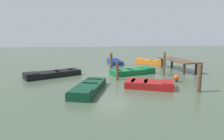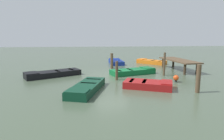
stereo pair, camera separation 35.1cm
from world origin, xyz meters
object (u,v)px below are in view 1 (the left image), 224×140
at_px(mooring_piling_far_right, 117,71).
at_px(dock_segment, 178,61).
at_px(rowboat_orange, 150,62).
at_px(mooring_piling_mid_left, 111,61).
at_px(rowboat_blue, 115,62).
at_px(rowboat_red, 150,84).
at_px(rowboat_dark_green, 89,88).
at_px(mooring_piling_near_left, 164,64).
at_px(rowboat_green, 133,71).
at_px(marker_buoy, 176,78).
at_px(rowboat_black, 53,74).
at_px(mooring_piling_near_right, 200,78).

bearing_deg(mooring_piling_far_right, dock_segment, 118.70).
height_order(rowboat_orange, mooring_piling_mid_left, mooring_piling_mid_left).
bearing_deg(rowboat_blue, rowboat_red, -179.47).
distance_m(rowboat_dark_green, mooring_piling_mid_left, 7.71).
height_order(dock_segment, rowboat_blue, dock_segment).
bearing_deg(mooring_piling_near_left, rowboat_red, -33.35).
height_order(rowboat_dark_green, rowboat_green, same).
xyz_separation_m(mooring_piling_far_right, marker_buoy, (1.07, 3.83, -0.38)).
height_order(rowboat_red, mooring_piling_near_left, mooring_piling_near_left).
bearing_deg(rowboat_dark_green, mooring_piling_mid_left, -179.35).
xyz_separation_m(dock_segment, marker_buoy, (4.35, -2.16, -0.54)).
distance_m(rowboat_green, rowboat_blue, 5.87).
distance_m(rowboat_green, marker_buoy, 3.76).
bearing_deg(mooring_piling_far_right, mooring_piling_mid_left, 178.04).
xyz_separation_m(rowboat_black, mooring_piling_mid_left, (-3.07, 4.82, 0.50)).
relative_size(rowboat_black, mooring_piling_mid_left, 2.91).
height_order(rowboat_blue, rowboat_red, same).
bearing_deg(rowboat_dark_green, rowboat_red, 111.81).
relative_size(rowboat_dark_green, rowboat_orange, 1.26).
xyz_separation_m(rowboat_red, mooring_piling_near_right, (1.19, 2.39, 0.55)).
relative_size(rowboat_blue, marker_buoy, 6.40).
xyz_separation_m(rowboat_dark_green, rowboat_green, (-4.54, 3.59, 0.00)).
relative_size(rowboat_red, mooring_piling_near_left, 1.71).
relative_size(rowboat_blue, mooring_piling_near_right, 2.00).
bearing_deg(mooring_piling_mid_left, marker_buoy, 32.06).
relative_size(mooring_piling_mid_left, marker_buoy, 3.00).
xyz_separation_m(dock_segment, mooring_piling_near_left, (2.12, -2.14, 0.07)).
bearing_deg(dock_segment, rowboat_black, -87.21).
bearing_deg(rowboat_green, rowboat_blue, 78.32).
bearing_deg(rowboat_dark_green, mooring_piling_near_left, 139.70).
distance_m(mooring_piling_near_right, mooring_piling_near_left, 4.65).
distance_m(rowboat_blue, mooring_piling_far_right, 7.85).
distance_m(rowboat_orange, mooring_piling_mid_left, 5.45).
height_order(rowboat_blue, mooring_piling_near_right, mooring_piling_near_right).
bearing_deg(rowboat_blue, rowboat_orange, -96.58).
height_order(dock_segment, marker_buoy, dock_segment).
bearing_deg(mooring_piling_far_right, marker_buoy, 74.41).
distance_m(rowboat_green, mooring_piling_mid_left, 3.21).
height_order(dock_segment, rowboat_black, dock_segment).
bearing_deg(rowboat_dark_green, dock_segment, 143.37).
bearing_deg(dock_segment, mooring_piling_mid_left, -110.06).
xyz_separation_m(mooring_piling_mid_left, marker_buoy, (5.85, 3.67, -0.43)).
height_order(rowboat_blue, mooring_piling_far_right, mooring_piling_far_right).
bearing_deg(mooring_piling_mid_left, dock_segment, 75.47).
height_order(rowboat_green, marker_buoy, marker_buoy).
bearing_deg(rowboat_blue, rowboat_dark_green, 161.06).
xyz_separation_m(rowboat_dark_green, rowboat_orange, (-10.14, 6.85, 0.00)).
xyz_separation_m(rowboat_orange, mooring_piling_far_right, (7.54, -4.84, 0.44)).
height_order(rowboat_orange, mooring_piling_near_right, mooring_piling_near_right).
relative_size(dock_segment, rowboat_black, 1.16).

